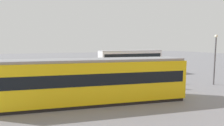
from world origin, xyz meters
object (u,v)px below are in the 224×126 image
double_decker_bus (131,62)px  tram_yellow (92,80)px  pedestrian_near_railing (97,80)px  street_lamp (215,55)px  pedestrian_crossing (170,80)px  info_sign (116,72)px

double_decker_bus → tram_yellow: (9.68, 12.00, -0.09)m
pedestrian_near_railing → street_lamp: street_lamp is taller
pedestrian_near_railing → tram_yellow: bearing=69.3°
double_decker_bus → pedestrian_near_railing: size_ratio=6.41×
tram_yellow → double_decker_bus: bearing=-128.9°
pedestrian_crossing → pedestrian_near_railing: bearing=-22.6°
pedestrian_crossing → street_lamp: size_ratio=0.27×
double_decker_bus → pedestrian_crossing: (0.65, 10.45, -1.03)m
double_decker_bus → pedestrian_crossing: bearing=86.4°
tram_yellow → street_lamp: street_lamp is taller
pedestrian_crossing → info_sign: 5.88m
pedestrian_crossing → double_decker_bus: bearing=-93.6°
tram_yellow → info_sign: 5.52m
double_decker_bus → tram_yellow: 15.42m
info_sign → street_lamp: bearing=166.2°
tram_yellow → street_lamp: bearing=-175.3°
street_lamp → pedestrian_crossing: bearing=-2.8°
pedestrian_near_railing → pedestrian_crossing: bearing=157.4°
double_decker_bus → street_lamp: (-5.45, 10.75, 1.54)m
double_decker_bus → pedestrian_near_railing: double_decker_bus is taller
double_decker_bus → pedestrian_near_railing: bearing=43.1°
info_sign → pedestrian_crossing: bearing=154.7°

